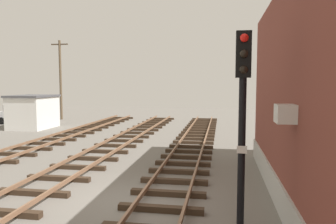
{
  "coord_description": "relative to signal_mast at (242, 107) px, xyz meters",
  "views": [
    {
      "loc": [
        2.65,
        -9.54,
        3.68
      ],
      "look_at": [
        -0.36,
        8.57,
        2.08
      ],
      "focal_mm": 34.6,
      "sensor_mm": 36.0,
      "label": 1
    }
  ],
  "objects": [
    {
      "name": "signal_mast",
      "position": [
        0.0,
        0.0,
        0.0
      ],
      "size": [
        0.36,
        0.4,
        4.93
      ],
      "color": "black",
      "rests_on": "ground"
    },
    {
      "name": "track_centre",
      "position": [
        -6.59,
        1.59,
        -2.98
      ],
      "size": [
        2.5,
        48.21,
        0.32
      ],
      "color": "#38281C",
      "rests_on": "ground"
    },
    {
      "name": "parked_car_white",
      "position": [
        -18.98,
        19.35,
        -2.21
      ],
      "size": [
        4.2,
        2.04,
        1.76
      ],
      "color": "silver",
      "rests_on": "ground"
    },
    {
      "name": "utility_pole_far",
      "position": [
        -16.91,
        23.24,
        1.13
      ],
      "size": [
        1.8,
        0.24,
        8.11
      ],
      "color": "brown",
      "rests_on": "ground"
    },
    {
      "name": "track_near_building",
      "position": [
        -2.19,
        1.59,
        -2.99
      ],
      "size": [
        2.5,
        48.21,
        0.32
      ],
      "color": "#38281C",
      "rests_on": "ground"
    },
    {
      "name": "control_hut",
      "position": [
        -15.91,
        16.53,
        -1.73
      ],
      "size": [
        3.0,
        3.8,
        2.76
      ],
      "color": "silver",
      "rests_on": "ground"
    },
    {
      "name": "ground_plane",
      "position": [
        -3.15,
        1.59,
        -3.11
      ],
      "size": [
        80.0,
        80.0,
        0.0
      ],
      "primitive_type": "plane",
      "color": "slate"
    }
  ]
}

